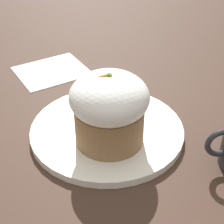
# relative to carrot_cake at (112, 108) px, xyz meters

# --- Properties ---
(ground_plane) EXTENTS (4.00, 4.00, 0.00)m
(ground_plane) POSITION_rel_carrot_cake_xyz_m (0.00, -0.03, -0.07)
(ground_plane) COLOR #3D281E
(dessert_plate) EXTENTS (0.24, 0.24, 0.01)m
(dessert_plate) POSITION_rel_carrot_cake_xyz_m (0.00, -0.03, -0.06)
(dessert_plate) COLOR white
(dessert_plate) RESTS_ON ground_plane
(carrot_cake) EXTENTS (0.11, 0.11, 0.11)m
(carrot_cake) POSITION_rel_carrot_cake_xyz_m (0.00, 0.00, 0.00)
(carrot_cake) COLOR olive
(carrot_cake) RESTS_ON dessert_plate
(spoon) EXTENTS (0.06, 0.10, 0.01)m
(spoon) POSITION_rel_carrot_cake_xyz_m (-0.00, -0.04, -0.05)
(spoon) COLOR #B7B7BC
(spoon) RESTS_ON dessert_plate
(paper_napkin) EXTENTS (0.17, 0.16, 0.00)m
(paper_napkin) POSITION_rel_carrot_cake_xyz_m (0.09, -0.24, -0.07)
(paper_napkin) COLOR white
(paper_napkin) RESTS_ON ground_plane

